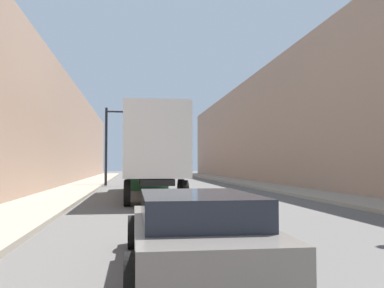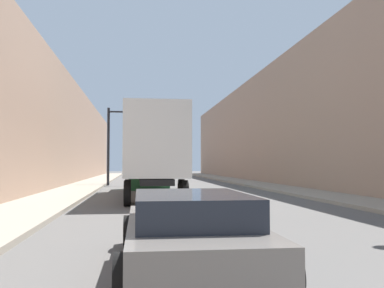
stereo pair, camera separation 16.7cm
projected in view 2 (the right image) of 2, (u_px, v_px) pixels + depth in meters
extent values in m
cube|color=gray|center=(262.00, 185.00, 31.57)|extent=(2.63, 80.00, 0.15)
cube|color=gray|center=(84.00, 186.00, 29.95)|extent=(2.63, 80.00, 0.15)
cube|color=#997A66|center=(317.00, 122.00, 32.34)|extent=(6.00, 80.00, 9.71)
cube|color=#997A66|center=(21.00, 128.00, 29.60)|extent=(6.00, 80.00, 8.34)
cube|color=silver|center=(153.00, 145.00, 20.99)|extent=(2.55, 10.82, 2.94)
cube|color=black|center=(152.00, 178.00, 20.92)|extent=(1.27, 10.82, 0.24)
cube|color=#1E512D|center=(149.00, 169.00, 27.50)|extent=(2.55, 2.42, 2.61)
cylinder|color=black|center=(127.00, 193.00, 16.58)|extent=(0.25, 1.00, 1.00)
cylinder|color=black|center=(185.00, 193.00, 16.86)|extent=(0.25, 1.00, 1.00)
cylinder|color=black|center=(128.00, 191.00, 17.77)|extent=(0.25, 1.00, 1.00)
cylinder|color=black|center=(181.00, 191.00, 18.05)|extent=(0.25, 1.00, 1.00)
cylinder|color=black|center=(131.00, 182.00, 27.32)|extent=(0.25, 1.00, 1.00)
cylinder|color=black|center=(166.00, 182.00, 27.60)|extent=(0.25, 1.00, 1.00)
cube|color=slate|center=(189.00, 238.00, 6.72)|extent=(1.89, 4.78, 0.58)
cube|color=#1E232D|center=(191.00, 208.00, 6.50)|extent=(1.66, 2.63, 0.43)
cylinder|color=black|center=(130.00, 232.00, 8.27)|extent=(0.25, 0.64, 0.64)
cylinder|color=black|center=(226.00, 230.00, 8.51)|extent=(0.25, 0.64, 0.64)
cylinder|color=black|center=(125.00, 280.00, 4.82)|extent=(0.25, 0.64, 0.64)
cylinder|color=black|center=(286.00, 275.00, 5.05)|extent=(0.25, 0.64, 0.64)
cylinder|color=black|center=(108.00, 146.00, 32.88)|extent=(0.20, 0.20, 5.99)
cube|color=black|center=(151.00, 112.00, 33.41)|extent=(6.46, 0.12, 0.12)
cube|color=black|center=(137.00, 119.00, 33.25)|extent=(0.30, 0.24, 0.90)
sphere|color=gold|center=(137.00, 118.00, 33.11)|extent=(0.18, 0.18, 0.18)
cube|color=black|center=(164.00, 119.00, 33.52)|extent=(0.30, 0.24, 0.90)
sphere|color=green|center=(164.00, 115.00, 33.40)|extent=(0.18, 0.18, 0.18)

